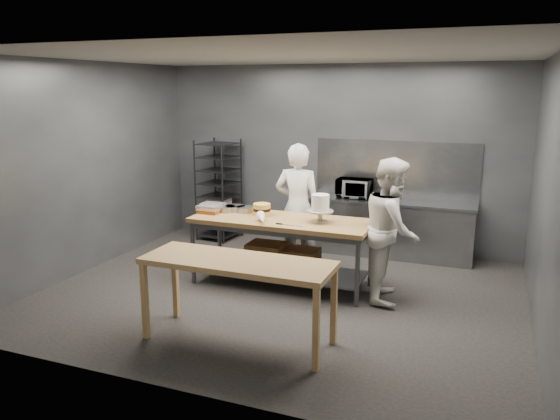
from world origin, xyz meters
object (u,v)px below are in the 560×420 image
at_px(speed_rack, 219,191).
at_px(work_table, 281,244).
at_px(microwave, 354,188).
at_px(layer_cake, 262,209).
at_px(chef_right, 392,230).
at_px(frosted_cake_stand, 320,205).
at_px(near_counter, 238,268).
at_px(chef_behind, 298,207).

bearing_deg(speed_rack, work_table, -43.46).
bearing_deg(microwave, layer_cake, -115.93).
xyz_separation_m(speed_rack, chef_right, (3.32, -1.73, 0.04)).
bearing_deg(frosted_cake_stand, speed_rack, 143.59).
bearing_deg(chef_right, layer_cake, 79.96).
distance_m(near_counter, layer_cake, 1.93).
relative_size(chef_right, layer_cake, 7.61).
bearing_deg(chef_right, chef_behind, 57.79).
distance_m(near_counter, frosted_cake_stand, 1.81).
xyz_separation_m(near_counter, microwave, (0.33, 3.61, 0.24)).
xyz_separation_m(work_table, microwave, (0.53, 1.85, 0.48)).
height_order(work_table, chef_behind, chef_behind).
bearing_deg(layer_cake, work_table, -16.08).
distance_m(speed_rack, chef_right, 3.75).
relative_size(work_table, near_counter, 1.20).
bearing_deg(chef_behind, frosted_cake_stand, 125.03).
relative_size(near_counter, speed_rack, 1.14).
relative_size(microwave, layer_cake, 2.29).
distance_m(speed_rack, microwave, 2.41).
bearing_deg(chef_behind, speed_rack, -33.55).
xyz_separation_m(work_table, chef_right, (1.46, 0.04, 0.33)).
distance_m(near_counter, microwave, 3.63).
relative_size(work_table, layer_cake, 10.15).
xyz_separation_m(chef_behind, chef_right, (1.47, -0.65, -0.03)).
bearing_deg(microwave, speed_rack, -178.09).
xyz_separation_m(near_counter, speed_rack, (-2.07, 3.53, 0.04)).
height_order(near_counter, frosted_cake_stand, frosted_cake_stand).
height_order(chef_right, frosted_cake_stand, chef_right).
bearing_deg(speed_rack, microwave, 1.91).
distance_m(work_table, chef_behind, 0.78).
distance_m(chef_right, layer_cake, 1.78).
xyz_separation_m(near_counter, frosted_cake_stand, (0.34, 1.75, 0.33)).
height_order(work_table, microwave, microwave).
relative_size(chef_right, microwave, 3.32).
relative_size(microwave, frosted_cake_stand, 1.47).
height_order(microwave, layer_cake, microwave).
height_order(near_counter, speed_rack, speed_rack).
xyz_separation_m(near_counter, chef_behind, (-0.21, 2.45, 0.12)).
relative_size(speed_rack, chef_behind, 0.94).
height_order(speed_rack, frosted_cake_stand, speed_rack).
distance_m(chef_behind, microwave, 1.28).
bearing_deg(frosted_cake_stand, layer_cake, 173.46).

